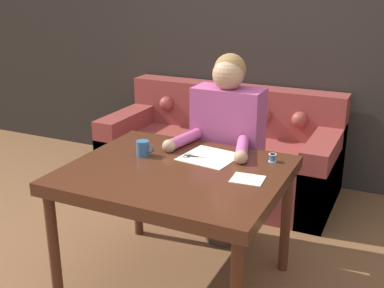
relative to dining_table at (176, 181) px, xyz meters
name	(u,v)px	position (x,y,z in m)	size (l,w,h in m)	color
wall_back	(277,31)	(0.01, 1.87, 0.63)	(8.00, 0.06, 2.60)	#2D2823
dining_table	(176,181)	(0.00, 0.00, 0.00)	(1.16, 0.98, 0.74)	#472314
couch	(221,154)	(-0.30, 1.43, -0.37)	(1.92, 0.90, 0.84)	brown
person	(227,150)	(0.06, 0.62, -0.01)	(0.53, 0.59, 1.28)	#33281E
pattern_paper_main	(210,157)	(0.10, 0.24, 0.08)	(0.33, 0.33, 0.00)	beige
pattern_paper_offcut	(248,179)	(0.40, 0.03, 0.08)	(0.17, 0.15, 0.00)	beige
scissors	(195,157)	(0.02, 0.20, 0.08)	(0.21, 0.09, 0.01)	silver
mug	(143,148)	(-0.26, 0.10, 0.12)	(0.11, 0.08, 0.09)	#335B84
thread_spool	(272,158)	(0.44, 0.33, 0.10)	(0.04, 0.04, 0.05)	#3366B2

